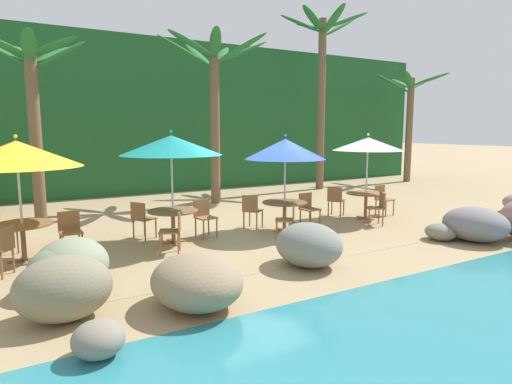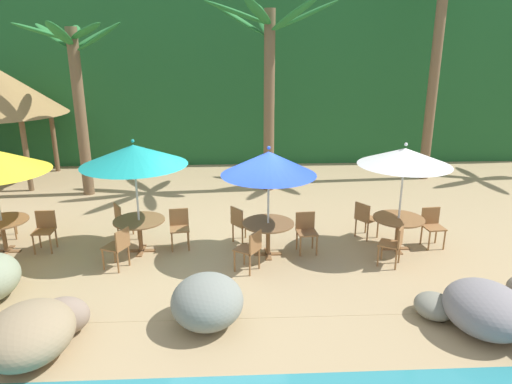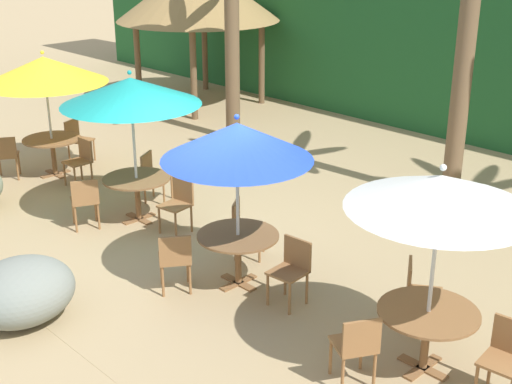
{
  "view_description": "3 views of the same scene",
  "coord_description": "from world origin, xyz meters",
  "px_view_note": "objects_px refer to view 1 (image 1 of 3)",
  "views": [
    {
      "loc": [
        -5.1,
        -9.01,
        2.51
      ],
      "look_at": [
        0.46,
        0.51,
        0.93
      ],
      "focal_mm": 30.9,
      "sensor_mm": 36.0,
      "label": 1
    },
    {
      "loc": [
        0.17,
        -9.4,
        4.37
      ],
      "look_at": [
        0.64,
        0.08,
        1.35
      ],
      "focal_mm": 33.03,
      "sensor_mm": 36.0,
      "label": 2
    },
    {
      "loc": [
        7.13,
        -5.89,
        4.65
      ],
      "look_at": [
        0.52,
        0.54,
        1.06
      ],
      "focal_mm": 49.2,
      "sensor_mm": 36.0,
      "label": 3
    }
  ],
  "objects_px": {
    "chair_blue_left": "(289,218)",
    "palm_tree_nearest": "(33,94)",
    "dining_table_yellow": "(23,230)",
    "umbrella_blue": "(285,149)",
    "chair_white_inland": "(335,199)",
    "palm_tree_third": "(322,71)",
    "dining_table_teal": "(173,216)",
    "dining_table_blue": "(285,207)",
    "chair_blue_inland": "(252,209)",
    "chair_white_seaward": "(383,198)",
    "dining_table_white": "(366,197)",
    "palm_tree_second": "(214,86)",
    "palm_tree_fourth": "(410,110)",
    "umbrella_yellow": "(17,154)",
    "chair_white_left": "(378,206)",
    "chair_teal_seaward": "(204,215)",
    "chair_yellow_seaward": "(70,229)",
    "chair_yellow_left": "(1,247)",
    "umbrella_white": "(368,144)",
    "chair_teal_left": "(174,229)",
    "chair_blue_seaward": "(308,207)",
    "chair_teal_inland": "(142,217)"
  },
  "relations": [
    {
      "from": "chair_blue_left",
      "to": "palm_tree_nearest",
      "type": "height_order",
      "value": "palm_tree_nearest"
    },
    {
      "from": "dining_table_yellow",
      "to": "umbrella_blue",
      "type": "distance_m",
      "value": 5.89
    },
    {
      "from": "chair_white_inland",
      "to": "palm_tree_third",
      "type": "distance_m",
      "value": 7.46
    },
    {
      "from": "dining_table_teal",
      "to": "dining_table_blue",
      "type": "xyz_separation_m",
      "value": [
        2.76,
        -0.31,
        0.0
      ]
    },
    {
      "from": "chair_blue_inland",
      "to": "chair_white_seaward",
      "type": "height_order",
      "value": "same"
    },
    {
      "from": "dining_table_white",
      "to": "palm_tree_nearest",
      "type": "bearing_deg",
      "value": 150.9
    },
    {
      "from": "chair_white_seaward",
      "to": "dining_table_yellow",
      "type": "bearing_deg",
      "value": 179.4
    },
    {
      "from": "palm_tree_second",
      "to": "dining_table_blue",
      "type": "bearing_deg",
      "value": -94.25
    },
    {
      "from": "dining_table_blue",
      "to": "palm_tree_fourth",
      "type": "relative_size",
      "value": 0.21
    },
    {
      "from": "umbrella_yellow",
      "to": "chair_white_left",
      "type": "bearing_deg",
      "value": -7.35
    },
    {
      "from": "dining_table_white",
      "to": "palm_tree_third",
      "type": "xyz_separation_m",
      "value": [
        2.85,
        5.66,
        4.27
      ]
    },
    {
      "from": "chair_teal_seaward",
      "to": "dining_table_white",
      "type": "xyz_separation_m",
      "value": [
        4.79,
        -0.37,
        0.1
      ]
    },
    {
      "from": "chair_yellow_seaward",
      "to": "dining_table_teal",
      "type": "xyz_separation_m",
      "value": [
        2.09,
        -0.22,
        0.1
      ]
    },
    {
      "from": "dining_table_white",
      "to": "chair_white_left",
      "type": "bearing_deg",
      "value": -113.18
    },
    {
      "from": "dining_table_blue",
      "to": "dining_table_white",
      "type": "bearing_deg",
      "value": 2.86
    },
    {
      "from": "chair_yellow_left",
      "to": "palm_tree_third",
      "type": "xyz_separation_m",
      "value": [
        11.77,
        6.15,
        4.37
      ]
    },
    {
      "from": "chair_yellow_left",
      "to": "chair_white_inland",
      "type": "xyz_separation_m",
      "value": [
        8.37,
        1.15,
        0.0
      ]
    },
    {
      "from": "umbrella_yellow",
      "to": "dining_table_blue",
      "type": "bearing_deg",
      "value": -4.18
    },
    {
      "from": "palm_tree_third",
      "to": "dining_table_yellow",
      "type": "bearing_deg",
      "value": -154.73
    },
    {
      "from": "umbrella_white",
      "to": "dining_table_white",
      "type": "xyz_separation_m",
      "value": [
        0.0,
        -0.0,
        -1.49
      ]
    },
    {
      "from": "dining_table_white",
      "to": "palm_tree_nearest",
      "type": "height_order",
      "value": "palm_tree_nearest"
    },
    {
      "from": "chair_teal_left",
      "to": "dining_table_teal",
      "type": "bearing_deg",
      "value": 71.71
    },
    {
      "from": "umbrella_yellow",
      "to": "chair_white_left",
      "type": "distance_m",
      "value": 8.43
    },
    {
      "from": "chair_white_seaward",
      "to": "palm_tree_nearest",
      "type": "distance_m",
      "value": 10.16
    },
    {
      "from": "dining_table_teal",
      "to": "palm_tree_fourth",
      "type": "bearing_deg",
      "value": 21.67
    },
    {
      "from": "chair_blue_left",
      "to": "chair_white_inland",
      "type": "xyz_separation_m",
      "value": [
        2.7,
        1.55,
        0.0
      ]
    },
    {
      "from": "dining_table_blue",
      "to": "palm_tree_nearest",
      "type": "distance_m",
      "value": 7.38
    },
    {
      "from": "dining_table_teal",
      "to": "chair_blue_seaward",
      "type": "relative_size",
      "value": 1.26
    },
    {
      "from": "umbrella_white",
      "to": "dining_table_blue",
      "type": "bearing_deg",
      "value": -177.14
    },
    {
      "from": "chair_teal_left",
      "to": "chair_white_inland",
      "type": "height_order",
      "value": "same"
    },
    {
      "from": "chair_blue_inland",
      "to": "chair_teal_inland",
      "type": "bearing_deg",
      "value": 172.4
    },
    {
      "from": "umbrella_yellow",
      "to": "dining_table_yellow",
      "type": "height_order",
      "value": "umbrella_yellow"
    },
    {
      "from": "chair_teal_inland",
      "to": "palm_tree_nearest",
      "type": "bearing_deg",
      "value": 116.84
    },
    {
      "from": "chair_yellow_seaward",
      "to": "chair_white_left",
      "type": "distance_m",
      "value": 7.46
    },
    {
      "from": "dining_table_teal",
      "to": "dining_table_blue",
      "type": "distance_m",
      "value": 2.78
    },
    {
      "from": "chair_yellow_left",
      "to": "dining_table_white",
      "type": "height_order",
      "value": "chair_yellow_left"
    },
    {
      "from": "palm_tree_fourth",
      "to": "umbrella_white",
      "type": "bearing_deg",
      "value": -145.36
    },
    {
      "from": "chair_blue_seaward",
      "to": "dining_table_white",
      "type": "height_order",
      "value": "chair_blue_seaward"
    },
    {
      "from": "chair_yellow_left",
      "to": "dining_table_blue",
      "type": "distance_m",
      "value": 6.08
    },
    {
      "from": "umbrella_blue",
      "to": "chair_white_inland",
      "type": "height_order",
      "value": "umbrella_blue"
    },
    {
      "from": "chair_teal_left",
      "to": "chair_blue_left",
      "type": "xyz_separation_m",
      "value": [
        2.63,
        -0.25,
        0.0
      ]
    },
    {
      "from": "chair_teal_left",
      "to": "palm_tree_nearest",
      "type": "relative_size",
      "value": 0.18
    },
    {
      "from": "palm_tree_second",
      "to": "chair_teal_left",
      "type": "bearing_deg",
      "value": -122.77
    },
    {
      "from": "chair_teal_left",
      "to": "chair_white_left",
      "type": "xyz_separation_m",
      "value": [
        5.55,
        -0.14,
        0.0
      ]
    },
    {
      "from": "umbrella_white",
      "to": "chair_white_left",
      "type": "bearing_deg",
      "value": -113.18
    },
    {
      "from": "chair_yellow_seaward",
      "to": "dining_table_teal",
      "type": "height_order",
      "value": "chair_yellow_seaward"
    },
    {
      "from": "dining_table_teal",
      "to": "chair_blue_seaward",
      "type": "bearing_deg",
      "value": -2.3
    },
    {
      "from": "chair_teal_seaward",
      "to": "palm_tree_second",
      "type": "distance_m",
      "value": 5.9
    },
    {
      "from": "dining_table_white",
      "to": "palm_tree_fourth",
      "type": "xyz_separation_m",
      "value": [
        8.17,
        5.64,
        2.81
      ]
    },
    {
      "from": "dining_table_yellow",
      "to": "palm_tree_third",
      "type": "height_order",
      "value": "palm_tree_third"
    }
  ]
}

